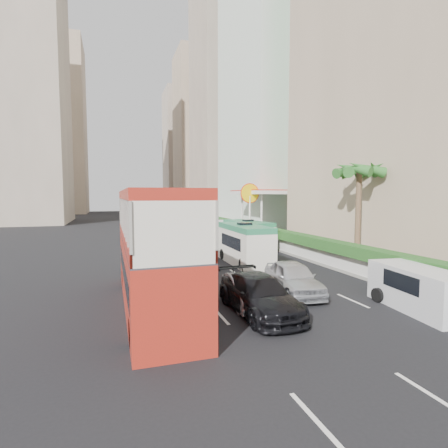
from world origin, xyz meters
name	(u,v)px	position (x,y,z in m)	size (l,w,h in m)	color
ground_plane	(278,294)	(0.00, 0.00, 0.00)	(200.00, 200.00, 0.00)	black
double_decker_bus	(153,249)	(-6.00, 0.00, 2.53)	(2.50, 11.00, 5.06)	#AD2619
car_silver_lane_a	(246,305)	(-2.11, -1.09, 0.00)	(1.41, 4.04, 1.33)	silver
car_silver_lane_b	(293,294)	(0.76, -0.10, 0.00)	(1.89, 4.69, 1.60)	silver
car_black	(259,313)	(-1.99, -2.21, 0.00)	(2.16, 5.32, 1.54)	black
van_asset	(199,243)	(0.81, 19.42, 0.00)	(2.09, 4.54, 1.26)	silver
minibus_near	(245,244)	(1.24, 7.75, 1.39)	(2.09, 6.28, 2.78)	silver
minibus_far	(248,236)	(3.85, 13.59, 1.29)	(1.94, 5.81, 2.58)	silver
panel_van_near	(419,289)	(4.58, -3.94, 0.90)	(1.80, 4.50, 1.80)	silver
panel_van_far	(230,232)	(3.83, 18.54, 1.10)	(2.20, 5.50, 2.20)	silver
sidewalk	(252,234)	(9.00, 25.00, 0.09)	(6.00, 120.00, 0.18)	#99968C
kerb_wall	(270,241)	(6.20, 14.00, 0.68)	(0.30, 44.00, 1.00)	silver
hedge	(270,232)	(6.20, 14.00, 1.53)	(1.10, 44.00, 0.70)	#2D6626
palm_tree	(358,218)	(7.80, 4.00, 3.38)	(0.36, 0.36, 6.40)	brown
shell_station	(267,213)	(10.00, 23.00, 2.75)	(6.50, 8.00, 5.50)	silver
tower_stripe	(286,35)	(18.00, 34.00, 29.00)	(16.00, 18.00, 58.00)	white
tower_mid	(233,102)	(18.00, 58.00, 25.00)	(16.00, 16.00, 50.00)	#B3A18D
tower_far_a	(202,135)	(17.00, 82.00, 22.00)	(14.00, 14.00, 44.00)	tan
tower_far_b	(186,151)	(17.00, 104.00, 20.00)	(14.00, 14.00, 40.00)	#B3A18D
tower_left_a	(8,72)	(-24.00, 55.00, 26.00)	(18.00, 18.00, 52.00)	#B3A18D
tower_left_b	(54,128)	(-22.00, 90.00, 23.00)	(16.00, 16.00, 46.00)	tan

